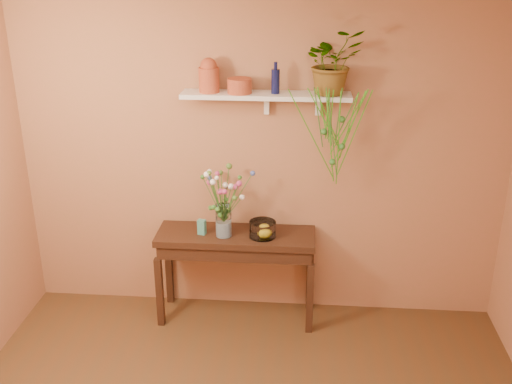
% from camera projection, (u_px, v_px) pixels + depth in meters
% --- Properties ---
extents(room, '(4.04, 4.04, 2.70)m').
position_uv_depth(room, '(231.00, 286.00, 3.02)').
color(room, '#503119').
rests_on(room, ground).
extents(sideboard, '(1.30, 0.42, 0.79)m').
position_uv_depth(sideboard, '(236.00, 246.00, 4.93)').
color(sideboard, '#371D14').
rests_on(sideboard, ground).
extents(wall_shelf, '(1.30, 0.24, 0.19)m').
position_uv_depth(wall_shelf, '(267.00, 96.00, 4.55)').
color(wall_shelf, white).
rests_on(wall_shelf, room).
extents(terracotta_jug, '(0.19, 0.19, 0.26)m').
position_uv_depth(terracotta_jug, '(209.00, 76.00, 4.52)').
color(terracotta_jug, '#A84F2E').
rests_on(terracotta_jug, wall_shelf).
extents(terracotta_pot, '(0.19, 0.19, 0.11)m').
position_uv_depth(terracotta_pot, '(240.00, 86.00, 4.50)').
color(terracotta_pot, '#A84F2E').
rests_on(terracotta_pot, wall_shelf).
extents(blue_bottle, '(0.07, 0.07, 0.24)m').
position_uv_depth(blue_bottle, '(275.00, 81.00, 4.49)').
color(blue_bottle, '#0E113B').
rests_on(blue_bottle, wall_shelf).
extents(spider_plant, '(0.55, 0.52, 0.48)m').
position_uv_depth(spider_plant, '(332.00, 62.00, 4.41)').
color(spider_plant, '#336C25').
rests_on(spider_plant, wall_shelf).
extents(plant_fronds, '(0.61, 0.32, 0.79)m').
position_uv_depth(plant_fronds, '(335.00, 132.00, 4.45)').
color(plant_fronds, '#336C25').
rests_on(plant_fronds, wall_shelf).
extents(glass_vase, '(0.13, 0.13, 0.27)m').
position_uv_depth(glass_vase, '(224.00, 223.00, 4.80)').
color(glass_vase, white).
rests_on(glass_vase, sideboard).
extents(bouquet, '(0.44, 0.48, 0.45)m').
position_uv_depth(bouquet, '(223.00, 188.00, 4.68)').
color(bouquet, '#386B28').
rests_on(bouquet, glass_vase).
extents(glass_bowl, '(0.22, 0.22, 0.13)m').
position_uv_depth(glass_bowl, '(262.00, 230.00, 4.81)').
color(glass_bowl, white).
rests_on(glass_bowl, sideboard).
extents(lemon, '(0.08, 0.08, 0.08)m').
position_uv_depth(lemon, '(264.00, 232.00, 4.80)').
color(lemon, yellow).
rests_on(lemon, glass_bowl).
extents(carton, '(0.07, 0.06, 0.13)m').
position_uv_depth(carton, '(202.00, 227.00, 4.85)').
color(carton, teal).
rests_on(carton, sideboard).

